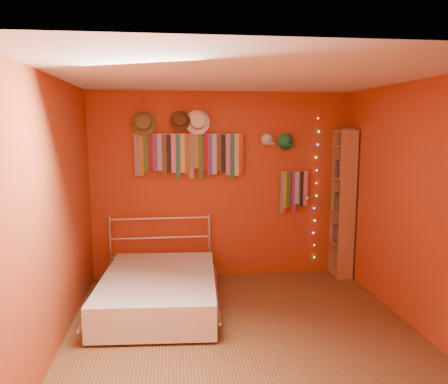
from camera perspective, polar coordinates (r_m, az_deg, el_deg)
name	(u,v)px	position (r m, az deg, el deg)	size (l,w,h in m)	color
ground	(243,333)	(4.58, 2.52, -17.91)	(3.50, 3.50, 0.00)	#53391C
back_wall	(223,186)	(5.89, -0.16, 0.83)	(3.50, 0.02, 2.50)	#A12D1A
right_wall	(416,206)	(4.78, 23.80, -1.69)	(0.02, 3.50, 2.50)	#A12D1A
left_wall	(54,214)	(4.26, -21.32, -2.73)	(0.02, 3.50, 2.50)	#A12D1A
ceiling	(245,76)	(4.13, 2.75, 14.94)	(3.50, 3.50, 0.02)	white
tie_rack	(190,153)	(5.74, -4.44, 5.05)	(1.45, 0.03, 0.60)	silver
small_tie_rack	(294,189)	(6.02, 9.10, 0.37)	(0.40, 0.03, 0.57)	silver
fedora_olive	(143,123)	(5.71, -10.48, 8.87)	(0.32, 0.17, 0.32)	brown
fedora_brown	(180,120)	(5.70, -5.78, 9.30)	(0.27, 0.14, 0.26)	#49321A
fedora_white	(198,122)	(5.70, -3.47, 9.17)	(0.32, 0.18, 0.32)	white
cap_white	(267,140)	(5.88, 5.66, 6.78)	(0.17, 0.21, 0.17)	silver
cap_green	(285,142)	(5.94, 8.01, 6.51)	(0.19, 0.24, 0.19)	#1B7B43
fairy_lights	(316,189)	(6.14, 11.91, 0.33)	(0.06, 0.02, 1.96)	#FF3333
reading_lamp	(306,198)	(5.92, 10.70, -0.74)	(0.07, 0.30, 0.09)	silver
bookshelf	(346,203)	(6.13, 15.67, -1.38)	(0.25, 0.34, 2.00)	#A9774C
bed	(159,290)	(5.10, -8.48, -12.58)	(1.45, 1.88, 0.89)	silver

